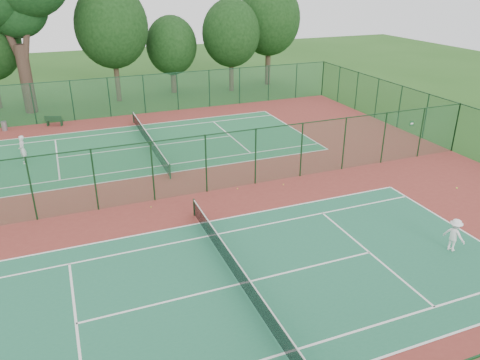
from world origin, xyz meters
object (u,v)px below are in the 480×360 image
at_px(player_near, 454,235).
at_px(trash_bin, 4,126).
at_px(player_far, 23,150).
at_px(bench, 54,121).

height_order(player_near, trash_bin, player_near).
bearing_deg(player_far, trash_bin, -178.66).
distance_m(trash_bin, bench, 3.80).
relative_size(player_far, bench, 1.28).
xyz_separation_m(player_far, bench, (2.14, 8.15, -0.51)).
height_order(player_far, trash_bin, player_far).
distance_m(player_far, trash_bin, 8.51).
bearing_deg(player_far, player_near, 34.31).
height_order(trash_bin, bench, bench).
xyz_separation_m(player_near, player_far, (-18.48, 19.00, 0.16)).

